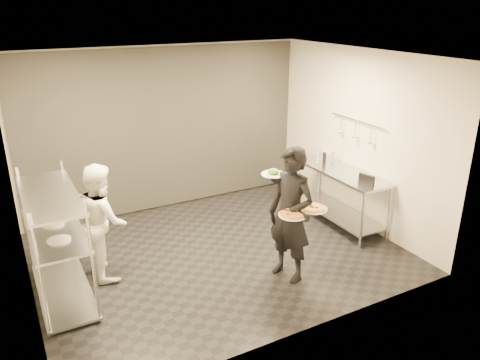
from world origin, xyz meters
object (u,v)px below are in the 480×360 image
pass_rack (56,240)px  chef (102,220)px  bottle_dark (324,158)px  pos_monitor (366,180)px  bottle_clear (332,157)px  waiter (291,215)px  pizza_plate_near (293,214)px  pizza_plate_far (313,208)px  salad_plate (273,173)px  bottle_green (319,156)px  prep_counter (339,187)px

pass_rack → chef: size_ratio=1.03×
bottle_dark → pass_rack: bearing=-175.2°
pos_monitor → bottle_clear: bottle_clear is taller
bottle_dark → waiter: bearing=-139.4°
pizza_plate_near → pizza_plate_far: size_ratio=1.02×
pass_rack → pos_monitor: (4.21, -0.72, 0.24)m
pass_rack → bottle_dark: size_ratio=7.73×
pass_rack → bottle_clear: (4.48, 0.40, 0.24)m
salad_plate → bottle_green: salad_plate is taller
salad_plate → bottle_dark: salad_plate is taller
pos_monitor → bottle_clear: (0.27, 1.12, 0.00)m
pass_rack → bottle_dark: 4.30m
pass_rack → prep_counter: (4.33, 0.00, -0.14)m
prep_counter → waiter: size_ratio=1.01×
prep_counter → pizza_plate_far: (-1.41, -1.18, 0.40)m
pizza_plate_near → bottle_dark: bottle_dark is taller
pizza_plate_near → pizza_plate_far: (0.32, 0.01, 0.01)m
salad_plate → bottle_clear: salad_plate is taller
waiter → chef: waiter is taller
chef → pizza_plate_near: bearing=-128.3°
pass_rack → prep_counter: pass_rack is taller
bottle_clear → pizza_plate_near: bearing=-139.8°
salad_plate → bottle_clear: 2.20m
waiter → chef: (-2.11, 1.24, -0.12)m
prep_counter → bottle_dark: bottle_dark is taller
salad_plate → pizza_plate_far: bearing=-57.1°
salad_plate → pizza_plate_near: bearing=-92.1°
bottle_green → pass_rack: bearing=-173.4°
pizza_plate_near → bottle_dark: 2.29m
waiter → pos_monitor: size_ratio=7.30×
waiter → bottle_green: size_ratio=7.75×
chef → pos_monitor: size_ratio=6.31×
salad_plate → pos_monitor: 1.65m
salad_plate → bottle_dark: bearing=32.5°
pass_rack → waiter: size_ratio=0.89×
pizza_plate_near → pos_monitor: (1.62, 0.47, -0.01)m
pizza_plate_far → bottle_dark: bearing=48.5°
chef → salad_plate: 2.32m
bottle_green → pizza_plate_far: bearing=-128.8°
pass_rack → bottle_clear: size_ratio=8.75×
salad_plate → prep_counter: bearing=22.4°
waiter → bottle_dark: 2.06m
pass_rack → bottle_green: bearing=6.6°
waiter → pos_monitor: (1.50, 0.26, 0.11)m
prep_counter → pizza_plate_near: size_ratio=5.16×
pizza_plate_near → bottle_green: size_ratio=1.51×
prep_counter → chef: size_ratio=1.16×
pass_rack → pizza_plate_far: size_ratio=4.68×
chef → pizza_plate_far: size_ratio=4.52×
chef → pos_monitor: 3.75m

